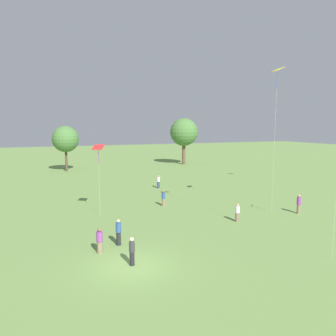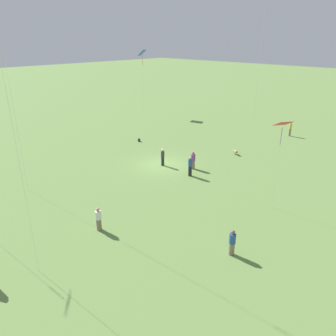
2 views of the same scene
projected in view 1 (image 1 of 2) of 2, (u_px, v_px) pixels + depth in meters
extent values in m
plane|color=#6B8E47|center=(132.00, 267.00, 19.24)|extent=(240.00, 240.00, 0.00)
cylinder|color=brown|center=(66.00, 160.00, 59.41)|extent=(0.42, 0.42, 4.06)
sphere|color=#477538|center=(65.00, 139.00, 58.92)|extent=(4.74, 4.74, 4.74)
cylinder|color=brown|center=(184.00, 153.00, 70.16)|extent=(0.73, 0.73, 4.67)
sphere|color=#477538|center=(184.00, 132.00, 69.58)|extent=(5.90, 5.90, 5.90)
cylinder|color=#847056|center=(237.00, 217.00, 28.22)|extent=(0.47, 0.47, 0.79)
cylinder|color=white|center=(237.00, 209.00, 28.14)|extent=(0.55, 0.55, 0.56)
sphere|color=tan|center=(238.00, 205.00, 28.09)|extent=(0.24, 0.24, 0.24)
cylinder|color=#847056|center=(100.00, 247.00, 21.26)|extent=(0.39, 0.39, 0.79)
cylinder|color=purple|center=(99.00, 236.00, 21.16)|extent=(0.46, 0.46, 0.66)
sphere|color=brown|center=(99.00, 230.00, 21.11)|extent=(0.24, 0.24, 0.24)
cylinder|color=#232328|center=(119.00, 239.00, 22.65)|extent=(0.41, 0.41, 0.93)
cylinder|color=#2D5193|center=(118.00, 227.00, 22.55)|extent=(0.48, 0.48, 0.67)
sphere|color=beige|center=(118.00, 221.00, 22.49)|extent=(0.24, 0.24, 0.24)
cylinder|color=#232328|center=(132.00, 259.00, 19.37)|extent=(0.41, 0.41, 0.83)
cylinder|color=#333338|center=(132.00, 247.00, 19.27)|extent=(0.48, 0.48, 0.64)
sphere|color=beige|center=(132.00, 239.00, 19.22)|extent=(0.24, 0.24, 0.24)
cylinder|color=#847056|center=(298.00, 209.00, 30.82)|extent=(0.43, 0.43, 0.85)
cylinder|color=purple|center=(299.00, 201.00, 30.72)|extent=(0.51, 0.51, 0.75)
sphere|color=tan|center=(299.00, 196.00, 30.66)|extent=(0.24, 0.24, 0.24)
cylinder|color=#333D5B|center=(158.00, 185.00, 43.39)|extent=(0.48, 0.48, 0.88)
cylinder|color=white|center=(158.00, 179.00, 43.30)|extent=(0.57, 0.57, 0.62)
sphere|color=#A87A56|center=(158.00, 176.00, 43.24)|extent=(0.24, 0.24, 0.24)
cylinder|color=#847056|center=(163.00, 202.00, 33.75)|extent=(0.43, 0.43, 0.77)
cylinder|color=#2D5193|center=(163.00, 196.00, 33.67)|extent=(0.51, 0.51, 0.60)
sphere|color=brown|center=(163.00, 192.00, 33.61)|extent=(0.24, 0.24, 0.24)
cube|color=yellow|center=(278.00, 70.00, 29.32)|extent=(0.95, 1.01, 0.39)
cylinder|color=blue|center=(277.00, 80.00, 29.45)|extent=(0.04, 0.04, 1.36)
cylinder|color=silver|center=(274.00, 143.00, 30.17)|extent=(0.01, 0.01, 13.23)
cube|color=red|center=(98.00, 147.00, 29.48)|extent=(1.31, 1.28, 0.44)
cylinder|color=purple|center=(99.00, 157.00, 29.60)|extent=(0.04, 0.04, 1.18)
cylinder|color=silver|center=(99.00, 182.00, 29.89)|extent=(0.01, 0.01, 6.32)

